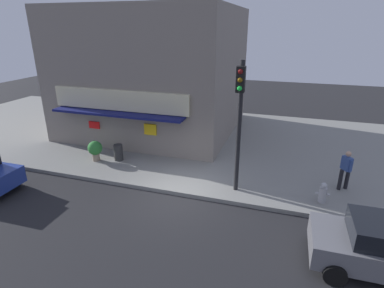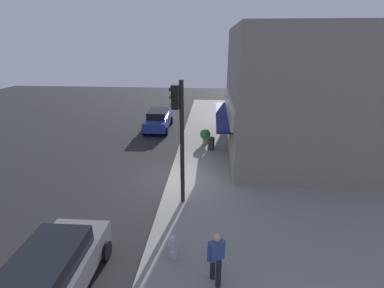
{
  "view_description": "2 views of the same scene",
  "coord_description": "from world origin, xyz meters",
  "px_view_note": "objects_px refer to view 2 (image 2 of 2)",
  "views": [
    {
      "loc": [
        4.05,
        -10.61,
        6.7
      ],
      "look_at": [
        0.19,
        1.43,
        1.84
      ],
      "focal_mm": 28.93,
      "sensor_mm": 36.0,
      "label": 1
    },
    {
      "loc": [
        12.74,
        2.18,
        6.89
      ],
      "look_at": [
        0.33,
        1.26,
        2.18
      ],
      "focal_mm": 25.41,
      "sensor_mm": 36.0,
      "label": 2
    }
  ],
  "objects_px": {
    "trash_can": "(211,144)",
    "parked_car_grey": "(51,274)",
    "traffic_light": "(179,128)",
    "fire_hydrant": "(173,247)",
    "pedestrian": "(216,257)",
    "potted_plant_by_doorway": "(205,135)",
    "parked_car_blue": "(158,119)"
  },
  "relations": [
    {
      "from": "pedestrian",
      "to": "potted_plant_by_doorway",
      "type": "relative_size",
      "value": 1.64
    },
    {
      "from": "traffic_light",
      "to": "pedestrian",
      "type": "bearing_deg",
      "value": 19.46
    },
    {
      "from": "trash_can",
      "to": "parked_car_grey",
      "type": "relative_size",
      "value": 0.19
    },
    {
      "from": "parked_car_blue",
      "to": "parked_car_grey",
      "type": "xyz_separation_m",
      "value": [
        16.07,
        0.06,
        0.0
      ]
    },
    {
      "from": "potted_plant_by_doorway",
      "to": "traffic_light",
      "type": "bearing_deg",
      "value": -6.85
    },
    {
      "from": "traffic_light",
      "to": "trash_can",
      "type": "distance_m",
      "value": 7.11
    },
    {
      "from": "trash_can",
      "to": "parked_car_blue",
      "type": "relative_size",
      "value": 0.18
    },
    {
      "from": "traffic_light",
      "to": "potted_plant_by_doorway",
      "type": "distance_m",
      "value": 7.95
    },
    {
      "from": "traffic_light",
      "to": "trash_can",
      "type": "xyz_separation_m",
      "value": [
        -6.31,
        1.31,
        -3.0
      ]
    },
    {
      "from": "traffic_light",
      "to": "parked_car_grey",
      "type": "distance_m",
      "value": 6.48
    },
    {
      "from": "traffic_light",
      "to": "fire_hydrant",
      "type": "bearing_deg",
      "value": 2.45
    },
    {
      "from": "trash_can",
      "to": "parked_car_grey",
      "type": "distance_m",
      "value": 12.13
    },
    {
      "from": "trash_can",
      "to": "pedestrian",
      "type": "relative_size",
      "value": 0.48
    },
    {
      "from": "traffic_light",
      "to": "potted_plant_by_doorway",
      "type": "xyz_separation_m",
      "value": [
        -7.39,
        0.89,
        -2.79
      ]
    },
    {
      "from": "fire_hydrant",
      "to": "parked_car_grey",
      "type": "height_order",
      "value": "parked_car_grey"
    },
    {
      "from": "potted_plant_by_doorway",
      "to": "parked_car_grey",
      "type": "distance_m",
      "value": 13.0
    },
    {
      "from": "fire_hydrant",
      "to": "parked_car_blue",
      "type": "xyz_separation_m",
      "value": [
        -14.49,
        -3.26,
        0.25
      ]
    },
    {
      "from": "trash_can",
      "to": "potted_plant_by_doorway",
      "type": "height_order",
      "value": "potted_plant_by_doorway"
    },
    {
      "from": "pedestrian",
      "to": "parked_car_grey",
      "type": "distance_m",
      "value": 4.64
    },
    {
      "from": "traffic_light",
      "to": "pedestrian",
      "type": "xyz_separation_m",
      "value": [
        4.32,
        1.53,
        -2.47
      ]
    },
    {
      "from": "traffic_light",
      "to": "parked_car_grey",
      "type": "bearing_deg",
      "value": -31.46
    },
    {
      "from": "potted_plant_by_doorway",
      "to": "fire_hydrant",
      "type": "bearing_deg",
      "value": -3.93
    },
    {
      "from": "trash_can",
      "to": "parked_car_grey",
      "type": "xyz_separation_m",
      "value": [
        11.31,
        -4.36,
        0.24
      ]
    },
    {
      "from": "fire_hydrant",
      "to": "parked_car_blue",
      "type": "height_order",
      "value": "parked_car_blue"
    },
    {
      "from": "fire_hydrant",
      "to": "trash_can",
      "type": "height_order",
      "value": "fire_hydrant"
    },
    {
      "from": "fire_hydrant",
      "to": "potted_plant_by_doorway",
      "type": "xyz_separation_m",
      "value": [
        -10.8,
        0.74,
        0.23
      ]
    },
    {
      "from": "fire_hydrant",
      "to": "parked_car_grey",
      "type": "bearing_deg",
      "value": -63.66
    },
    {
      "from": "potted_plant_by_doorway",
      "to": "trash_can",
      "type": "bearing_deg",
      "value": 21.15
    },
    {
      "from": "traffic_light",
      "to": "trash_can",
      "type": "relative_size",
      "value": 6.4
    },
    {
      "from": "parked_car_blue",
      "to": "parked_car_grey",
      "type": "distance_m",
      "value": 16.07
    },
    {
      "from": "fire_hydrant",
      "to": "parked_car_grey",
      "type": "xyz_separation_m",
      "value": [
        1.59,
        -3.21,
        0.25
      ]
    },
    {
      "from": "traffic_light",
      "to": "potted_plant_by_doorway",
      "type": "height_order",
      "value": "traffic_light"
    }
  ]
}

